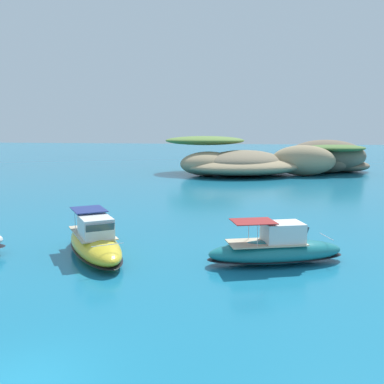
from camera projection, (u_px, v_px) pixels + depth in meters
The scene contains 4 objects.
islet_large at pixel (236, 161), 65.62m from camera, with size 26.42×25.90×5.92m.
islet_small at pixel (324, 158), 67.52m from camera, with size 17.56×16.60×5.31m.
motorboat_teal at pixel (276, 249), 21.60m from camera, with size 7.59×4.51×2.28m.
motorboat_yellow at pixel (95, 242), 22.83m from camera, with size 6.36×7.52×2.40m.
Camera 1 is at (6.47, -9.18, 6.86)m, focal length 38.96 mm.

